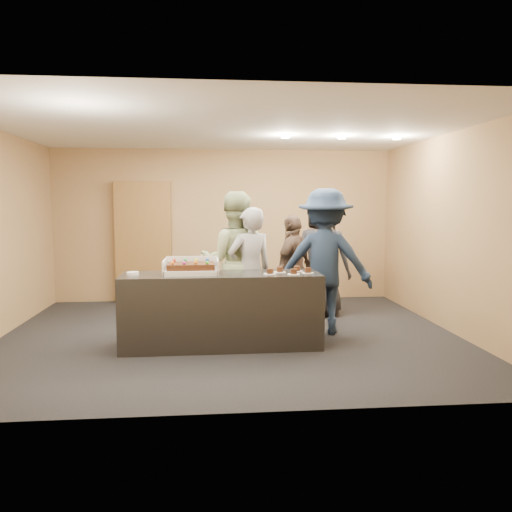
% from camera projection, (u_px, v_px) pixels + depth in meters
% --- Properties ---
extents(room, '(6.04, 6.00, 2.70)m').
position_uv_depth(room, '(230.00, 234.00, 6.50)').
color(room, black).
rests_on(room, ground).
extents(serving_counter, '(2.40, 0.72, 0.90)m').
position_uv_depth(serving_counter, '(222.00, 310.00, 6.08)').
color(serving_counter, black).
rests_on(serving_counter, floor).
extents(storage_cabinet, '(0.97, 0.15, 2.13)m').
position_uv_depth(storage_cabinet, '(144.00, 242.00, 8.79)').
color(storage_cabinet, brown).
rests_on(storage_cabinet, floor).
extents(cake_box, '(0.65, 0.45, 0.19)m').
position_uv_depth(cake_box, '(191.00, 270.00, 6.01)').
color(cake_box, white).
rests_on(cake_box, serving_counter).
extents(sheet_cake, '(0.56, 0.38, 0.11)m').
position_uv_depth(sheet_cake, '(191.00, 266.00, 5.99)').
color(sheet_cake, black).
rests_on(sheet_cake, cake_box).
extents(plate_stack, '(0.14, 0.14, 0.04)m').
position_uv_depth(plate_stack, '(133.00, 273.00, 5.91)').
color(plate_stack, white).
rests_on(plate_stack, serving_counter).
extents(slice_a, '(0.15, 0.15, 0.07)m').
position_uv_depth(slice_a, '(270.00, 272.00, 5.96)').
color(slice_a, white).
rests_on(slice_a, serving_counter).
extents(slice_b, '(0.15, 0.15, 0.07)m').
position_uv_depth(slice_b, '(280.00, 271.00, 6.12)').
color(slice_b, white).
rests_on(slice_b, serving_counter).
extents(slice_c, '(0.15, 0.15, 0.07)m').
position_uv_depth(slice_c, '(294.00, 273.00, 5.94)').
color(slice_c, white).
rests_on(slice_c, serving_counter).
extents(slice_d, '(0.15, 0.15, 0.07)m').
position_uv_depth(slice_d, '(297.00, 270.00, 6.20)').
color(slice_d, white).
rests_on(slice_d, serving_counter).
extents(slice_e, '(0.15, 0.15, 0.07)m').
position_uv_depth(slice_e, '(308.00, 271.00, 6.05)').
color(slice_e, white).
rests_on(slice_e, serving_counter).
extents(person_server_grey, '(0.72, 0.60, 1.70)m').
position_uv_depth(person_server_grey, '(250.00, 272.00, 6.55)').
color(person_server_grey, '#949398').
rests_on(person_server_grey, floor).
extents(person_sage_man, '(0.95, 0.76, 1.90)m').
position_uv_depth(person_sage_man, '(234.00, 262.00, 6.76)').
color(person_sage_man, '#9DAC7C').
rests_on(person_sage_man, floor).
extents(person_navy_man, '(1.41, 1.06, 1.94)m').
position_uv_depth(person_navy_man, '(325.00, 261.00, 6.70)').
color(person_navy_man, '#1A2942').
rests_on(person_navy_man, floor).
extents(person_brown_extra, '(0.87, 0.97, 1.58)m').
position_uv_depth(person_brown_extra, '(293.00, 268.00, 7.37)').
color(person_brown_extra, brown).
rests_on(person_brown_extra, floor).
extents(person_dark_suit, '(1.08, 0.97, 1.85)m').
position_uv_depth(person_dark_suit, '(321.00, 256.00, 7.77)').
color(person_dark_suit, '#232328').
rests_on(person_dark_suit, floor).
extents(ceiling_spotlights, '(1.72, 0.12, 0.03)m').
position_uv_depth(ceiling_spotlights, '(342.00, 137.00, 7.01)').
color(ceiling_spotlights, '#FFEAC6').
rests_on(ceiling_spotlights, ceiling).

